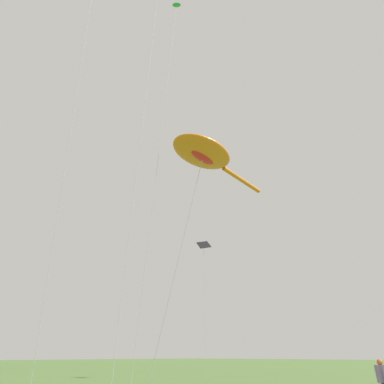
{
  "coord_description": "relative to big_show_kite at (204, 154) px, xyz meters",
  "views": [
    {
      "loc": [
        -11.7,
        -2.58,
        1.64
      ],
      "look_at": [
        -2.19,
        6.53,
        8.28
      ],
      "focal_mm": 30.39,
      "sensor_mm": 36.0,
      "label": 1
    }
  ],
  "objects": [
    {
      "name": "big_show_kite",
      "position": [
        0.0,
        0.0,
        0.0
      ],
      "size": [
        8.61,
        3.95,
        12.84
      ],
      "rotation": [
        0.0,
        0.0,
        -3.1
      ],
      "color": "orange",
      "rests_on": "ground"
    },
    {
      "name": "small_kite_diamond_red",
      "position": [
        -2.3,
        0.5,
        10.31
      ],
      "size": [
        1.63,
        0.9,
        24.73
      ],
      "rotation": [
        0.0,
        0.0,
        -0.86
      ],
      "color": "green",
      "rests_on": "ground"
    },
    {
      "name": "small_kite_delta_white",
      "position": [
        9.98,
        9.02,
        -1.67
      ],
      "size": [
        1.49,
        1.53,
        11.59
      ],
      "rotation": [
        0.0,
        0.0,
        -1.88
      ],
      "color": "black",
      "rests_on": "ground"
    },
    {
      "name": "person_brown_coat",
      "position": [
        1.95,
        -6.53,
        -11.55
      ],
      "size": [
        0.48,
        0.45,
        1.53
      ],
      "rotation": [
        0.0,
        0.0,
        2.14
      ],
      "color": "black",
      "rests_on": "ground"
    }
  ]
}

